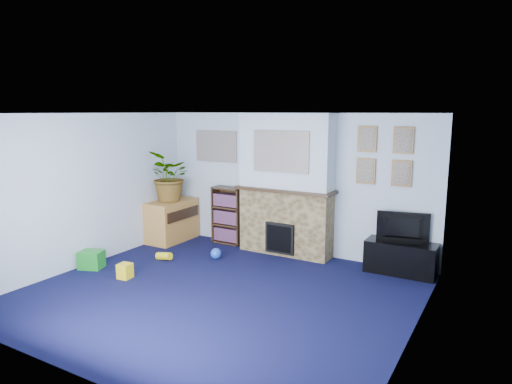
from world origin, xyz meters
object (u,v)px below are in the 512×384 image
Objects in this scene: bookshelf at (228,216)px; sideboard at (172,222)px; tv_stand at (401,259)px; television at (403,227)px.

bookshelf is 1.11m from sideboard.
tv_stand is 4.20m from sideboard.
tv_stand is 3.17m from bookshelf.
tv_stand is at bearing -1.39° from bookshelf.
sideboard is at bearing -158.85° from bookshelf.
sideboard is (-4.19, -0.32, 0.12)m from tv_stand.
tv_stand is 1.05× the size of sideboard.
television is 3.17m from bookshelf.
bookshelf is at bearing -12.87° from television.
bookshelf reaches higher than sideboard.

